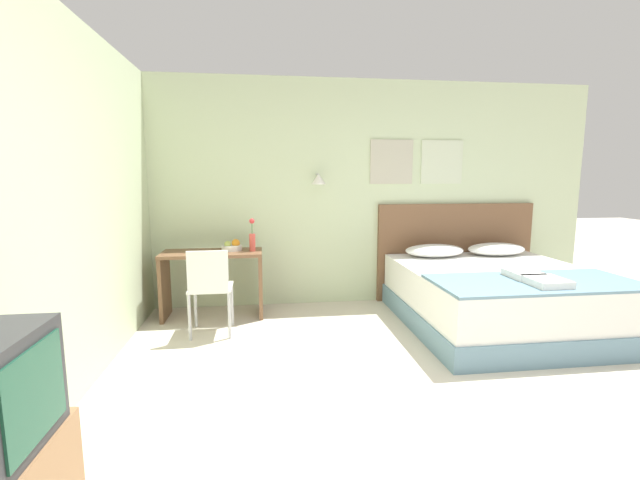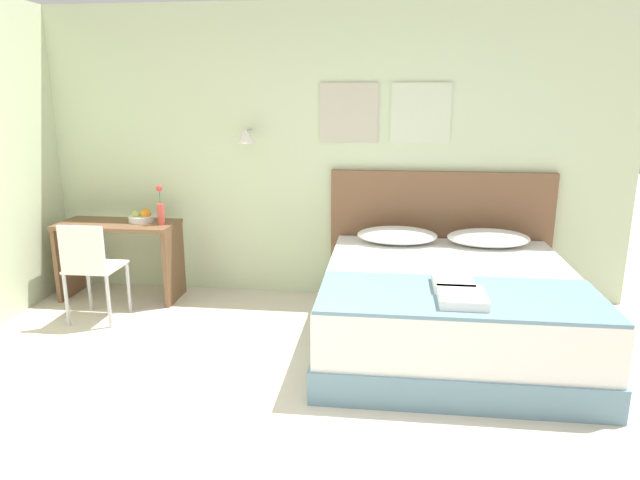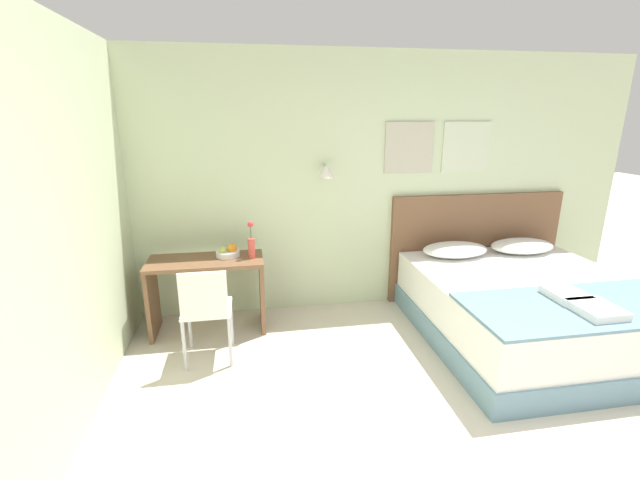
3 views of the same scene
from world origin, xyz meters
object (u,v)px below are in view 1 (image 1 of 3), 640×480
(throw_blanket, at_px, (536,282))
(fruit_bowl, at_px, (232,247))
(flower_vase, at_px, (252,239))
(desk, at_px, (213,272))
(headboard, at_px, (455,251))
(desk_chair, at_px, (210,284))
(bed, at_px, (498,298))
(folded_towel_near_foot, at_px, (524,274))
(folded_towel_mid_bed, at_px, (547,282))
(pillow_left, at_px, (435,251))
(pillow_right, at_px, (496,249))

(throw_blanket, relative_size, fruit_bowl, 8.16)
(flower_vase, bearing_deg, desk, 176.77)
(headboard, xyz_separation_m, desk_chair, (-2.90, -0.93, -0.09))
(bed, xyz_separation_m, desk, (-2.93, 0.71, 0.20))
(desk_chair, relative_size, fruit_bowl, 3.83)
(folded_towel_near_foot, relative_size, folded_towel_mid_bed, 0.96)
(pillow_left, distance_m, folded_towel_mid_bed, 1.53)
(throw_blanket, bearing_deg, flower_vase, 153.10)
(bed, relative_size, folded_towel_mid_bed, 6.02)
(fruit_bowl, bearing_deg, folded_towel_mid_bed, -28.76)
(bed, distance_m, flower_vase, 2.65)
(pillow_right, bearing_deg, folded_towel_near_foot, -109.34)
(desk, relative_size, fruit_bowl, 4.81)
(desk_chair, bearing_deg, pillow_right, 11.20)
(bed, relative_size, throw_blanket, 1.11)
(folded_towel_mid_bed, relative_size, desk_chair, 0.39)
(folded_towel_mid_bed, xyz_separation_m, flower_vase, (-2.49, 1.41, 0.21))
(pillow_right, height_order, desk_chair, desk_chair)
(bed, relative_size, fruit_bowl, 9.04)
(throw_blanket, height_order, flower_vase, flower_vase)
(desk_chair, relative_size, flower_vase, 2.38)
(fruit_bowl, xyz_separation_m, flower_vase, (0.22, -0.08, 0.10))
(pillow_left, relative_size, flower_vase, 1.95)
(folded_towel_near_foot, bearing_deg, flower_vase, 155.44)
(headboard, relative_size, desk_chair, 2.33)
(pillow_left, height_order, folded_towel_near_foot, pillow_left)
(pillow_right, relative_size, fruit_bowl, 3.13)
(headboard, distance_m, pillow_right, 0.48)
(folded_towel_near_foot, bearing_deg, pillow_right, 70.66)
(headboard, relative_size, pillow_right, 2.86)
(bed, bearing_deg, throw_blanket, -90.00)
(desk, height_order, desk_chair, desk_chair)
(throw_blanket, distance_m, desk, 3.21)
(folded_towel_near_foot, height_order, desk_chair, desk_chair)
(headboard, distance_m, fruit_bowl, 2.74)
(bed, distance_m, desk_chair, 2.91)
(folded_towel_mid_bed, bearing_deg, folded_towel_near_foot, 95.20)
(pillow_left, height_order, throw_blanket, pillow_left)
(bed, distance_m, pillow_right, 0.93)
(throw_blanket, bearing_deg, desk_chair, 166.65)
(headboard, bearing_deg, desk, -173.66)
(fruit_bowl, bearing_deg, pillow_left, -0.29)
(folded_towel_mid_bed, relative_size, flower_vase, 0.93)
(bed, bearing_deg, folded_towel_near_foot, -94.16)
(headboard, xyz_separation_m, throw_blanket, (0.00, -1.62, 0.01))
(desk_chair, bearing_deg, headboard, 17.82)
(throw_blanket, bearing_deg, folded_towel_near_foot, 102.88)
(bed, relative_size, pillow_right, 2.89)
(bed, distance_m, desk, 3.03)
(throw_blanket, height_order, desk, desk)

